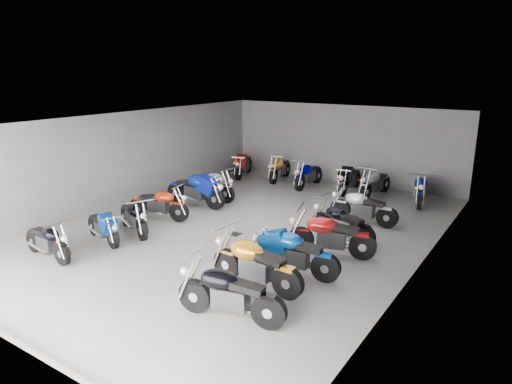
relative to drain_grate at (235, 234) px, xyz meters
The scene contains 24 objects.
ground 0.50m from the drain_grate, 90.00° to the left, with size 14.00×14.00×0.00m, color #9D9A94.
wall_back 7.67m from the drain_grate, 90.00° to the left, with size 10.00×0.10×3.20m, color slate.
wall_left 5.27m from the drain_grate, behind, with size 0.10×14.00×3.20m, color slate.
wall_right 5.27m from the drain_grate, ahead, with size 0.10×14.00×3.20m, color slate.
ceiling 3.25m from the drain_grate, 90.00° to the left, with size 10.00×14.00×0.04m, color black.
drain_grate is the anchor object (origin of this frame).
motorcycle_left_a 4.92m from the drain_grate, 125.94° to the right, with size 1.95×0.43×0.86m.
motorcycle_left_b 3.65m from the drain_grate, 137.22° to the right, with size 1.82×0.64×0.82m.
motorcycle_left_c 2.96m from the drain_grate, 148.68° to the right, with size 1.93×0.97×0.90m.
motorcycle_left_d 2.84m from the drain_grate, behind, with size 2.06×0.65×0.92m.
motorcycle_left_e 3.22m from the drain_grate, 150.95° to the left, with size 2.40×0.50×1.05m.
motorcycle_left_f 3.82m from the drain_grate, 138.97° to the left, with size 2.24×0.51×0.98m.
motorcycle_right_a 4.63m from the drain_grate, 55.23° to the right, with size 2.21×0.60×0.98m.
motorcycle_right_b 3.39m from the drain_grate, 46.45° to the right, with size 2.31×0.47×1.02m.
motorcycle_right_c 3.07m from the drain_grate, 28.09° to the right, with size 2.21×0.52×0.97m.
motorcycle_right_d 2.97m from the drain_grate, ahead, with size 2.20×0.79×0.99m.
motorcycle_right_e 3.04m from the drain_grate, 24.73° to the left, with size 2.06×0.66×0.92m.
motorcycle_right_f 4.01m from the drain_grate, 47.54° to the left, with size 2.15×0.42×0.94m.
motorcycle_back_a 7.32m from the drain_grate, 123.15° to the left, with size 0.84×2.13×0.97m.
motorcycle_back_b 6.75m from the drain_grate, 109.72° to the left, with size 0.58×2.18×0.96m.
motorcycle_back_c 6.07m from the drain_grate, 97.00° to the left, with size 0.42×2.16×0.95m.
motorcycle_back_d 6.30m from the drain_grate, 81.62° to the left, with size 0.47×2.23×0.98m.
motorcycle_back_e 6.44m from the drain_grate, 72.14° to the left, with size 0.51×2.20×0.97m.
motorcycle_back_f 7.11m from the drain_grate, 59.68° to the left, with size 0.71×2.16×0.97m.
Camera 1 is at (7.32, -10.45, 4.62)m, focal length 32.00 mm.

